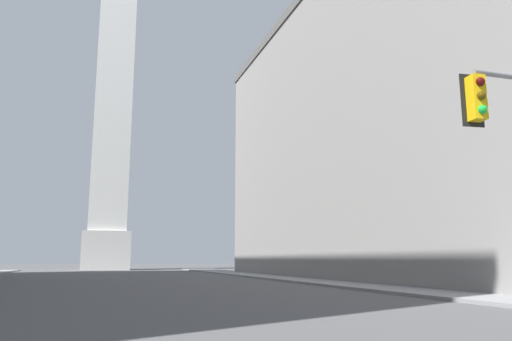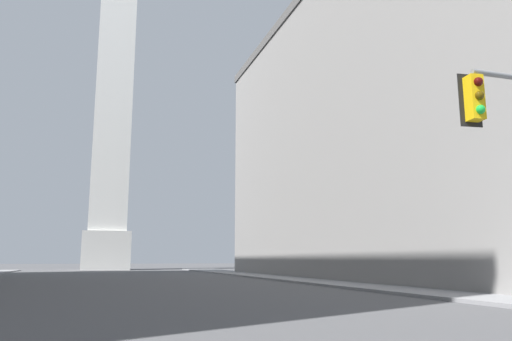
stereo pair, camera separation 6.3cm
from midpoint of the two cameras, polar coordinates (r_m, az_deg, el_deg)
sidewalk_right at (r=33.46m, az=9.92°, el=-12.54°), size 5.00×96.27×0.15m
building_right at (r=44.76m, az=23.14°, el=4.69°), size 25.77×52.71×24.75m
obelisk at (r=88.04m, az=-15.64°, el=13.23°), size 7.09×7.09×74.72m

